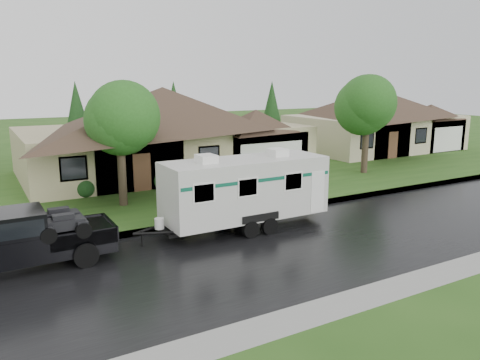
% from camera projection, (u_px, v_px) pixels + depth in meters
% --- Properties ---
extents(ground, '(140.00, 140.00, 0.00)m').
position_uv_depth(ground, '(244.00, 235.00, 19.05)').
color(ground, '#284F18').
rests_on(ground, ground).
extents(road, '(140.00, 8.00, 0.01)m').
position_uv_depth(road, '(271.00, 250.00, 17.35)').
color(road, black).
rests_on(road, ground).
extents(curb, '(140.00, 0.50, 0.15)m').
position_uv_depth(curb, '(218.00, 219.00, 20.94)').
color(curb, gray).
rests_on(curb, ground).
extents(lawn, '(140.00, 26.00, 0.15)m').
position_uv_depth(lawn, '(132.00, 172.00, 31.75)').
color(lawn, '#284F18').
rests_on(lawn, ground).
extents(house_main, '(19.44, 10.80, 6.90)m').
position_uv_depth(house_main, '(169.00, 120.00, 31.15)').
color(house_main, tan).
rests_on(house_main, lawn).
extents(house_neighbor, '(15.12, 9.72, 6.45)m').
position_uv_depth(house_neighbor, '(379.00, 113.00, 41.38)').
color(house_neighbor, '#C3B590').
rests_on(house_neighbor, lawn).
extents(tree_left_green, '(3.53, 3.53, 5.84)m').
position_uv_depth(tree_left_green, '(119.00, 123.00, 22.26)').
color(tree_left_green, '#382B1E').
rests_on(tree_left_green, lawn).
extents(tree_right_green, '(3.85, 3.85, 6.38)m').
position_uv_depth(tree_right_green, '(367.00, 106.00, 30.31)').
color(tree_right_green, '#382B1E').
rests_on(tree_right_green, lawn).
extents(shrub_row, '(13.60, 1.00, 1.00)m').
position_uv_depth(shrub_row, '(194.00, 175.00, 27.78)').
color(shrub_row, '#143814').
rests_on(shrub_row, lawn).
extents(pickup_truck, '(5.97, 2.27, 1.99)m').
position_uv_depth(pickup_truck, '(16.00, 238.00, 15.43)').
color(pickup_truck, black).
rests_on(pickup_truck, ground).
extents(travel_trailer, '(7.37, 2.59, 3.31)m').
position_uv_depth(travel_trailer, '(245.00, 188.00, 19.58)').
color(travel_trailer, silver).
rests_on(travel_trailer, ground).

